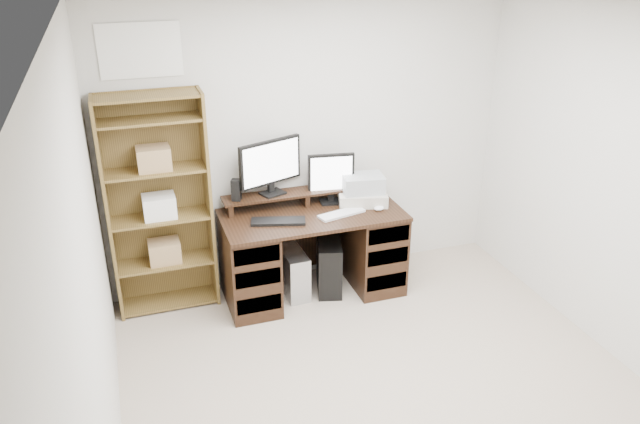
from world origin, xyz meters
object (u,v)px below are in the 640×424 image
monitor_wide (270,164)px  tower_black (329,264)px  desk (312,251)px  printer (362,197)px  monitor_small (331,176)px  tower_silver (294,273)px  bookshelf (159,203)px

monitor_wide → tower_black: size_ratio=1.11×
monitor_wide → tower_black: bearing=-47.6°
desk → printer: 0.63m
monitor_small → printer: 0.33m
monitor_small → tower_black: size_ratio=0.86×
monitor_small → tower_silver: 0.89m
tower_silver → tower_black: size_ratio=0.81×
monitor_wide → printer: size_ratio=1.37×
desk → monitor_wide: (-0.28, 0.23, 0.74)m
monitor_small → tower_black: bearing=-105.6°
monitor_wide → monitor_small: (0.51, -0.06, -0.14)m
printer → tower_silver: printer is taller
monitor_wide → monitor_small: monitor_wide is taller
monitor_small → bookshelf: size_ratio=0.24×
monitor_wide → tower_silver: 0.96m
tower_silver → tower_black: (0.32, -0.01, 0.03)m
desk → bookshelf: size_ratio=0.83×
monitor_wide → printer: 0.84m
tower_silver → tower_black: bearing=-3.4°
monitor_wide → desk: bearing=-60.5°
monitor_wide → bookshelf: size_ratio=0.31×
desk → printer: bearing=8.5°
printer → monitor_small: bearing=174.5°
monitor_wide → monitor_small: 0.53m
monitor_small → printer: monitor_small is taller
tower_silver → monitor_wide: bearing=116.9°
desk → tower_silver: size_ratio=3.72×
printer → tower_black: printer is taller
printer → tower_silver: 0.88m
printer → tower_silver: bearing=-159.4°
desk → monitor_small: bearing=36.9°
desk → tower_silver: 0.25m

